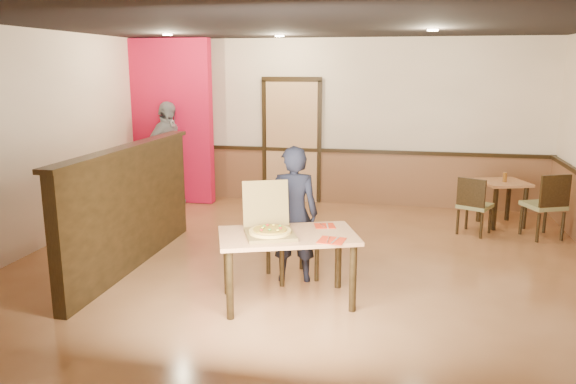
# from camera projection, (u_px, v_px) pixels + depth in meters

# --- Properties ---
(floor) EXTENTS (7.00, 7.00, 0.00)m
(floor) POSITION_uv_depth(u_px,v_px,m) (301.00, 272.00, 6.51)
(floor) COLOR #B37545
(floor) RESTS_ON ground
(ceiling) EXTENTS (7.00, 7.00, 0.00)m
(ceiling) POSITION_uv_depth(u_px,v_px,m) (303.00, 21.00, 5.90)
(ceiling) COLOR black
(ceiling) RESTS_ON wall_back
(wall_back) EXTENTS (7.00, 0.00, 7.00)m
(wall_back) POSITION_uv_depth(u_px,v_px,m) (338.00, 122.00, 9.55)
(wall_back) COLOR #FFE9C7
(wall_back) RESTS_ON floor
(wall_left) EXTENTS (0.00, 7.00, 7.00)m
(wall_left) POSITION_uv_depth(u_px,v_px,m) (22.00, 144.00, 6.89)
(wall_left) COLOR #FFE9C7
(wall_left) RESTS_ON floor
(wainscot_back) EXTENTS (7.00, 0.04, 0.90)m
(wainscot_back) POSITION_uv_depth(u_px,v_px,m) (337.00, 177.00, 9.73)
(wainscot_back) COLOR brown
(wainscot_back) RESTS_ON floor
(chair_rail_back) EXTENTS (7.00, 0.06, 0.06)m
(chair_rail_back) POSITION_uv_depth(u_px,v_px,m) (337.00, 151.00, 9.61)
(chair_rail_back) COLOR black
(chair_rail_back) RESTS_ON wall_back
(back_door) EXTENTS (0.90, 0.06, 2.10)m
(back_door) POSITION_uv_depth(u_px,v_px,m) (292.00, 142.00, 9.75)
(back_door) COLOR tan
(back_door) RESTS_ON wall_back
(booth_partition) EXTENTS (0.20, 3.10, 1.44)m
(booth_partition) POSITION_uv_depth(u_px,v_px,m) (130.00, 206.00, 6.55)
(booth_partition) COLOR black
(booth_partition) RESTS_ON floor
(red_accent_panel) EXTENTS (1.60, 0.20, 2.78)m
(red_accent_panel) POSITION_uv_depth(u_px,v_px,m) (167.00, 122.00, 9.64)
(red_accent_panel) COLOR red
(red_accent_panel) RESTS_ON floor
(spot_a) EXTENTS (0.14, 0.14, 0.02)m
(spot_a) POSITION_uv_depth(u_px,v_px,m) (168.00, 35.00, 8.08)
(spot_a) COLOR beige
(spot_a) RESTS_ON ceiling
(spot_b) EXTENTS (0.14, 0.14, 0.02)m
(spot_b) POSITION_uv_depth(u_px,v_px,m) (280.00, 36.00, 8.45)
(spot_b) COLOR beige
(spot_b) RESTS_ON ceiling
(spot_c) EXTENTS (0.14, 0.14, 0.02)m
(spot_c) POSITION_uv_depth(u_px,v_px,m) (433.00, 30.00, 7.06)
(spot_c) COLOR beige
(spot_c) RESTS_ON ceiling
(main_table) EXTENTS (1.52, 1.18, 0.72)m
(main_table) POSITION_uv_depth(u_px,v_px,m) (288.00, 244.00, 5.55)
(main_table) COLOR tan
(main_table) RESTS_ON floor
(diner_chair) EXTENTS (0.70, 0.70, 1.02)m
(diner_chair) POSITION_uv_depth(u_px,v_px,m) (290.00, 228.00, 6.30)
(diner_chair) COLOR olive
(diner_chair) RESTS_ON floor
(side_chair_left) EXTENTS (0.55, 0.55, 0.83)m
(side_chair_left) POSITION_uv_depth(u_px,v_px,m) (474.00, 204.00, 7.86)
(side_chair_left) COLOR olive
(side_chair_left) RESTS_ON floor
(side_chair_right) EXTENTS (0.60, 0.60, 0.93)m
(side_chair_right) POSITION_uv_depth(u_px,v_px,m) (547.00, 203.00, 7.66)
(side_chair_right) COLOR olive
(side_chair_right) RESTS_ON floor
(side_table) EXTENTS (0.80, 0.80, 0.67)m
(side_table) POSITION_uv_depth(u_px,v_px,m) (503.00, 192.00, 8.34)
(side_table) COLOR tan
(side_table) RESTS_ON floor
(diner) EXTENTS (0.61, 0.45, 1.51)m
(diner) POSITION_uv_depth(u_px,v_px,m) (293.00, 214.00, 6.11)
(diner) COLOR black
(diner) RESTS_ON floor
(passerby) EXTENTS (0.71, 1.12, 1.77)m
(passerby) POSITION_uv_depth(u_px,v_px,m) (168.00, 154.00, 9.48)
(passerby) COLOR gray
(passerby) RESTS_ON floor
(pizza_box) EXTENTS (0.64, 0.68, 0.49)m
(pizza_box) POSITION_uv_depth(u_px,v_px,m) (269.00, 228.00, 5.49)
(pizza_box) COLOR brown
(pizza_box) RESTS_ON main_table
(pizza) EXTENTS (0.52, 0.52, 0.03)m
(pizza) POSITION_uv_depth(u_px,v_px,m) (270.00, 231.00, 5.44)
(pizza) COLOR #F2C758
(pizza) RESTS_ON pizza_box
(napkin_near) EXTENTS (0.27, 0.27, 0.01)m
(napkin_near) POSITION_uv_depth(u_px,v_px,m) (332.00, 240.00, 5.31)
(napkin_near) COLOR red
(napkin_near) RESTS_ON main_table
(napkin_far) EXTENTS (0.25, 0.25, 0.01)m
(napkin_far) POSITION_uv_depth(u_px,v_px,m) (325.00, 226.00, 5.80)
(napkin_far) COLOR red
(napkin_far) RESTS_ON main_table
(condiment) EXTENTS (0.06, 0.06, 0.14)m
(condiment) POSITION_uv_depth(u_px,v_px,m) (505.00, 177.00, 8.24)
(condiment) COLOR brown
(condiment) RESTS_ON side_table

